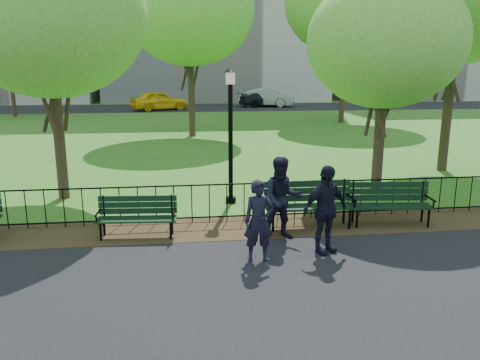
{
  "coord_description": "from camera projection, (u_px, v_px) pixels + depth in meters",
  "views": [
    {
      "loc": [
        -1.98,
        -8.26,
        3.43
      ],
      "look_at": [
        -0.76,
        1.5,
        1.09
      ],
      "focal_mm": 35.0,
      "sensor_mm": 36.0,
      "label": 1
    }
  ],
  "objects": [
    {
      "name": "tree_far_e",
      "position": [
        347.0,
        2.0,
        29.02
      ],
      "size": [
        7.75,
        7.75,
        10.8
      ],
      "color": "#2D2116",
      "rests_on": "ground"
    },
    {
      "name": "park_bench_right_a",
      "position": [
        390.0,
        199.0,
        10.47
      ],
      "size": [
        1.87,
        0.75,
        1.04
      ],
      "rotation": [
        0.0,
        0.0,
        -0.1
      ],
      "color": "black",
      "rests_on": "ground"
    },
    {
      "name": "lamppost",
      "position": [
        231.0,
        131.0,
        11.88
      ],
      "size": [
        0.31,
        0.31,
        3.46
      ],
      "color": "black",
      "rests_on": "ground"
    },
    {
      "name": "person_right",
      "position": [
        325.0,
        209.0,
        8.78
      ],
      "size": [
        1.07,
        0.76,
        1.7
      ],
      "primitive_type": "imported",
      "rotation": [
        0.0,
        0.0,
        0.4
      ],
      "color": "black",
      "rests_on": "asphalt_path"
    },
    {
      "name": "ground",
      "position": [
        289.0,
        252.0,
        9.0
      ],
      "size": [
        120.0,
        120.0,
        0.0
      ],
      "primitive_type": "plane",
      "color": "#406C1C"
    },
    {
      "name": "park_bench_left_a",
      "position": [
        137.0,
        212.0,
        9.71
      ],
      "size": [
        1.66,
        0.62,
        0.93
      ],
      "rotation": [
        0.0,
        0.0,
        -0.07
      ],
      "color": "black",
      "rests_on": "ground"
    },
    {
      "name": "person_mid",
      "position": [
        282.0,
        199.0,
        9.48
      ],
      "size": [
        0.85,
        0.47,
        1.71
      ],
      "primitive_type": "imported",
      "rotation": [
        0.0,
        0.0,
        -0.04
      ],
      "color": "black",
      "rests_on": "asphalt_path"
    },
    {
      "name": "tree_far_w",
      "position": [
        5.0,
        21.0,
        33.16
      ],
      "size": [
        6.95,
        6.95,
        9.69
      ],
      "color": "#2D2116",
      "rests_on": "ground"
    },
    {
      "name": "asphalt_path",
      "position": [
        351.0,
        356.0,
        5.72
      ],
      "size": [
        60.0,
        9.2,
        0.01
      ],
      "primitive_type": "cube",
      "color": "black",
      "rests_on": "ground"
    },
    {
      "name": "tree_near_w",
      "position": [
        48.0,
        14.0,
        11.69
      ],
      "size": [
        4.93,
        4.93,
        6.87
      ],
      "color": "#2D2116",
      "rests_on": "ground"
    },
    {
      "name": "park_bench_main",
      "position": [
        296.0,
        199.0,
        10.18
      ],
      "size": [
        1.97,
        0.63,
        1.11
      ],
      "rotation": [
        0.0,
        0.0,
        -0.01
      ],
      "color": "black",
      "rests_on": "ground"
    },
    {
      "name": "far_street",
      "position": [
        203.0,
        107.0,
        42.79
      ],
      "size": [
        70.0,
        9.0,
        0.01
      ],
      "primitive_type": "cube",
      "color": "black",
      "rests_on": "ground"
    },
    {
      "name": "dirt_strip",
      "position": [
        274.0,
        226.0,
        10.45
      ],
      "size": [
        60.0,
        1.6,
        0.01
      ],
      "primitive_type": "cube",
      "color": "#342515",
      "rests_on": "ground"
    },
    {
      "name": "tree_far_c",
      "position": [
        190.0,
        10.0,
        23.22
      ],
      "size": [
        6.52,
        6.52,
        9.08
      ],
      "color": "#2D2116",
      "rests_on": "ground"
    },
    {
      "name": "taxi",
      "position": [
        159.0,
        100.0,
        39.76
      ],
      "size": [
        5.17,
        3.62,
        1.64
      ],
      "primitive_type": "imported",
      "rotation": [
        0.0,
        0.0,
        1.96
      ],
      "color": "yellow",
      "rests_on": "far_street"
    },
    {
      "name": "tree_near_e",
      "position": [
        386.0,
        41.0,
        12.76
      ],
      "size": [
        4.31,
        4.31,
        6.01
      ],
      "color": "#2D2116",
      "rests_on": "ground"
    },
    {
      "name": "person_left",
      "position": [
        259.0,
        221.0,
        8.42
      ],
      "size": [
        0.55,
        0.37,
        1.5
      ],
      "primitive_type": "imported",
      "rotation": [
        0.0,
        0.0,
        -0.02
      ],
      "color": "black",
      "rests_on": "asphalt_path"
    },
    {
      "name": "sedan_dark",
      "position": [
        263.0,
        99.0,
        43.59
      ],
      "size": [
        4.88,
        2.97,
        1.32
      ],
      "primitive_type": "imported",
      "rotation": [
        0.0,
        0.0,
        1.84
      ],
      "color": "black",
      "rests_on": "far_street"
    },
    {
      "name": "sedan_silver",
      "position": [
        267.0,
        98.0,
        43.44
      ],
      "size": [
        5.36,
        3.58,
        1.67
      ],
      "primitive_type": "imported",
      "rotation": [
        0.0,
        0.0,
        1.18
      ],
      "color": "#A0A2A7",
      "rests_on": "far_street"
    },
    {
      "name": "iron_fence",
      "position": [
        270.0,
        199.0,
        10.82
      ],
      "size": [
        24.06,
        0.06,
        1.0
      ],
      "color": "black",
      "rests_on": "ground"
    }
  ]
}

